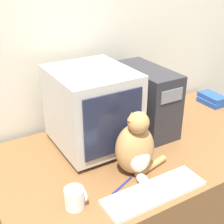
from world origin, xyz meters
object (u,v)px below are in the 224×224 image
object	(u,v)px
computer_tower	(145,99)
pen	(122,185)
crt_monitor	(92,108)
book_stack	(212,99)
keyboard	(154,192)
mug	(75,198)
cat	(136,148)

from	to	relation	value
computer_tower	pen	size ratio (longest dim) A/B	3.26
crt_monitor	computer_tower	size ratio (longest dim) A/B	1.00
crt_monitor	book_stack	size ratio (longest dim) A/B	2.25
keyboard	pen	world-z (taller)	keyboard
pen	mug	bearing A→B (deg)	-177.58
cat	pen	size ratio (longest dim) A/B	2.47
computer_tower	crt_monitor	bearing A→B (deg)	-178.05
keyboard	cat	bearing A→B (deg)	84.60
keyboard	book_stack	xyz separation A→B (m)	(0.97, 0.57, 0.02)
crt_monitor	keyboard	world-z (taller)	crt_monitor
crt_monitor	computer_tower	xyz separation A→B (m)	(0.37, 0.01, -0.03)
crt_monitor	pen	xyz separation A→B (m)	(-0.05, -0.39, -0.22)
computer_tower	keyboard	xyz separation A→B (m)	(-0.33, -0.53, -0.18)
computer_tower	keyboard	size ratio (longest dim) A/B	0.93
cat	book_stack	xyz separation A→B (m)	(0.96, 0.39, -0.11)
book_stack	pen	world-z (taller)	book_stack
computer_tower	mug	size ratio (longest dim) A/B	4.92
cat	keyboard	bearing A→B (deg)	-85.75
pen	computer_tower	bearing A→B (deg)	44.00
cat	book_stack	world-z (taller)	cat
cat	mug	distance (m)	0.37
mug	pen	bearing A→B (deg)	2.42
keyboard	book_stack	distance (m)	1.13
book_stack	cat	bearing A→B (deg)	-157.63
crt_monitor	mug	bearing A→B (deg)	-126.34
crt_monitor	cat	distance (m)	0.35
pen	mug	size ratio (longest dim) A/B	1.51
pen	crt_monitor	bearing A→B (deg)	82.15
keyboard	book_stack	world-z (taller)	book_stack
computer_tower	book_stack	world-z (taller)	computer_tower
cat	mug	bearing A→B (deg)	-159.32
cat	crt_monitor	bearing A→B (deg)	109.54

